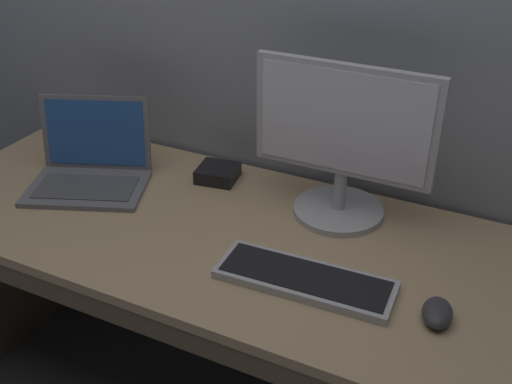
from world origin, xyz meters
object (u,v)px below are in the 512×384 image
object	(u,v)px
external_monitor	(342,145)
wired_keyboard	(305,279)
laptop_space_gray	(91,166)
computer_mouse	(437,313)
external_drive_box	(218,173)

from	to	relation	value
external_monitor	wired_keyboard	world-z (taller)	external_monitor
external_monitor	wired_keyboard	distance (m)	0.38
wired_keyboard	laptop_space_gray	bearing A→B (deg)	167.49
laptop_space_gray	wired_keyboard	distance (m)	0.79
external_monitor	computer_mouse	size ratio (longest dim) A/B	4.81
external_monitor	external_drive_box	xyz separation A→B (m)	(-0.40, 0.03, -0.19)
external_monitor	wired_keyboard	bearing A→B (deg)	-84.20
external_monitor	external_drive_box	distance (m)	0.45
external_monitor	computer_mouse	world-z (taller)	external_monitor
wired_keyboard	computer_mouse	xyz separation A→B (m)	(0.31, 0.01, 0.01)
external_monitor	computer_mouse	bearing A→B (deg)	-42.68
computer_mouse	external_drive_box	size ratio (longest dim) A/B	0.86
wired_keyboard	computer_mouse	world-z (taller)	computer_mouse
external_monitor	external_drive_box	world-z (taller)	external_monitor
external_monitor	external_drive_box	size ratio (longest dim) A/B	4.13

